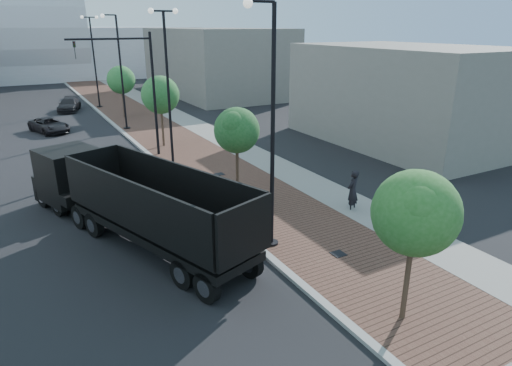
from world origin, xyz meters
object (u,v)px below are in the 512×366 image
white_sedan (128,186)px  dark_car_mid (49,125)px  dump_truck (108,196)px  pedestrian (353,191)px

white_sedan → dark_car_mid: (-2.04, 18.30, -0.14)m
dump_truck → white_sedan: bearing=42.6°
dump_truck → dark_car_mid: bearing=72.4°
white_sedan → dump_truck: bearing=-108.8°
white_sedan → pedestrian: 11.13m
white_sedan → dark_car_mid: 18.41m
dark_car_mid → pedestrian: bearing=-85.9°
white_sedan → dark_car_mid: size_ratio=1.04×
dump_truck → dark_car_mid: 21.05m
dump_truck → white_sedan: 3.16m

